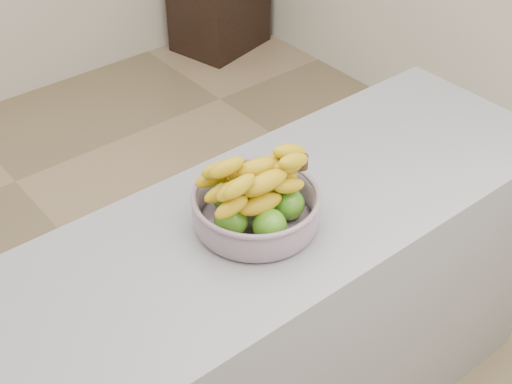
{
  "coord_description": "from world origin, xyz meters",
  "views": [
    {
      "loc": [
        -0.83,
        -1.63,
        2.07
      ],
      "look_at": [
        0.04,
        -0.56,
        1.0
      ],
      "focal_mm": 50.0,
      "sensor_mm": 36.0,
      "label": 1
    }
  ],
  "objects": [
    {
      "name": "fruit_bowl",
      "position": [
        0.04,
        -0.56,
        0.96
      ],
      "size": [
        0.32,
        0.32,
        0.2
      ],
      "rotation": [
        0.0,
        0.0,
        -0.27
      ],
      "color": "#A7B6C8",
      "rests_on": "counter"
    },
    {
      "name": "ground",
      "position": [
        0.0,
        0.0,
        0.0
      ],
      "size": [
        4.0,
        4.0,
        0.0
      ],
      "primitive_type": "plane",
      "color": "#9C8360",
      "rests_on": "ground"
    },
    {
      "name": "counter",
      "position": [
        0.0,
        -0.56,
        0.45
      ],
      "size": [
        2.0,
        0.6,
        0.9
      ],
      "primitive_type": "cube",
      "color": "#9E9DA5",
      "rests_on": "ground"
    }
  ]
}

